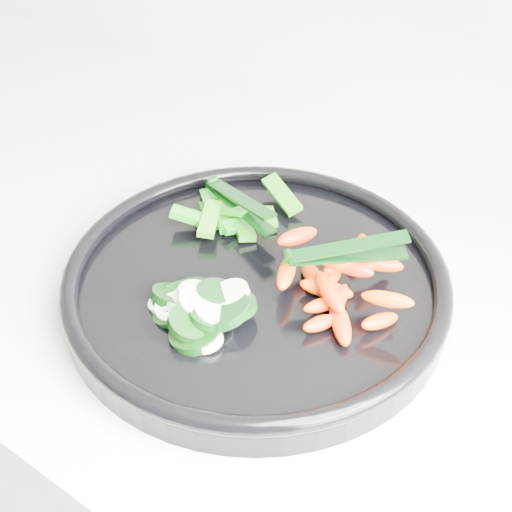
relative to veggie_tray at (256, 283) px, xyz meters
The scene contains 6 objects.
veggie_tray is the anchor object (origin of this frame).
cucumber_pile 0.07m from the veggie_tray, 103.44° to the right, with size 0.11×0.11×0.04m.
carrot_pile 0.08m from the veggie_tray, 21.74° to the left, with size 0.15×0.16×0.05m.
pepper_pile 0.10m from the veggie_tray, 141.79° to the left, with size 0.12×0.13×0.03m.
tong_carrot 0.10m from the veggie_tray, 23.69° to the left, with size 0.10×0.09×0.02m.
tong_pepper 0.10m from the veggie_tray, 137.19° to the left, with size 0.11×0.05×0.02m.
Camera 1 is at (1.00, 1.23, 1.41)m, focal length 50.00 mm.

